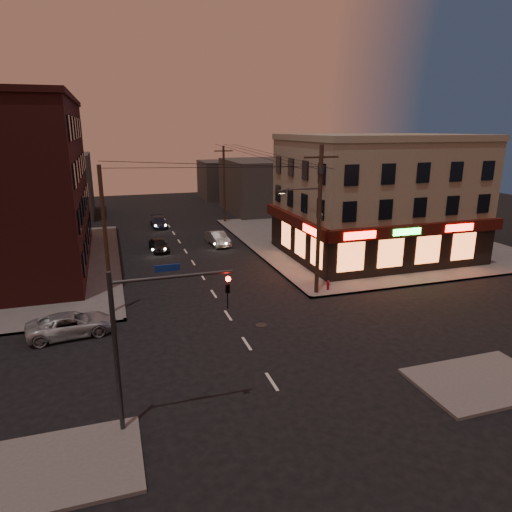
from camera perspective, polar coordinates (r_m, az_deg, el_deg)
name	(u,v)px	position (r m, az deg, el deg)	size (l,w,h in m)	color
ground	(247,344)	(24.92, -1.17, -10.90)	(120.00, 120.00, 0.00)	black
sidewalk_ne	(360,239)	(48.41, 12.93, 2.08)	(24.00, 28.00, 0.15)	#514F4C
pizza_building	(376,197)	(41.71, 14.78, 7.19)	(15.85, 12.85, 10.50)	gray
brick_apartment	(0,187)	(41.42, -29.34, 7.48)	(12.00, 20.00, 13.00)	#421715
bg_building_ne_a	(265,186)	(63.21, 1.10, 8.76)	(10.00, 12.00, 7.00)	#3F3D3A
bg_building_nw	(54,186)	(64.10, -23.91, 7.98)	(9.00, 10.00, 8.00)	#3F3D3A
bg_building_ne_b	(226,179)	(76.05, -3.81, 9.53)	(8.00, 8.00, 6.00)	#3F3D3A
utility_pole_main	(318,213)	(30.60, 7.71, 5.41)	(4.20, 0.44, 10.00)	#382619
utility_pole_far	(224,184)	(55.33, -4.01, 8.93)	(0.26, 0.26, 9.00)	#382619
utility_pole_west	(106,241)	(28.61, -18.27, 1.76)	(0.24, 0.24, 9.00)	#382619
traffic_signal	(144,328)	(17.26, -13.87, -8.73)	(4.49, 0.32, 6.47)	#333538
suv_cross	(71,324)	(27.58, -22.09, -7.93)	(2.14, 4.64, 1.29)	#92959A
sedan_near	(159,245)	(43.59, -12.06, 1.37)	(1.46, 3.62, 1.23)	black
sedan_mid	(218,238)	(45.06, -4.79, 2.21)	(1.42, 4.08, 1.34)	slate
sedan_far	(159,222)	(54.19, -12.06, 4.15)	(1.71, 4.21, 1.22)	black
fire_hydrant	(328,285)	(32.58, 9.00, -3.55)	(0.31, 0.31, 0.68)	maroon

